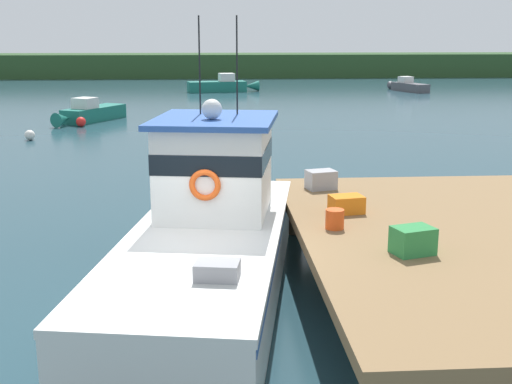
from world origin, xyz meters
TOP-DOWN VIEW (x-y plane):
  - ground_plane at (0.00, 0.00)m, footprint 200.00×200.00m
  - dock at (4.80, 0.00)m, footprint 6.00×9.00m
  - main_fishing_boat at (0.29, 0.94)m, footprint 3.81×9.97m
  - crate_single_by_cleat at (2.68, 3.42)m, footprint 0.69×0.58m
  - crate_stack_mid_dock at (2.84, 1.45)m, footprint 0.67×0.54m
  - crate_stack_near_edge at (3.37, -0.97)m, footprint 0.70×0.60m
  - bait_bucket at (2.43, 0.43)m, footprint 0.32×0.32m
  - moored_boat_near_channel at (16.04, 41.97)m, footprint 2.38×4.55m
  - moored_boat_off_the_point at (1.17, 42.38)m, footprint 5.79×2.30m
  - moored_boat_far_right at (-6.03, 24.61)m, footprint 3.21×4.87m
  - mooring_buoy_spare_mooring at (-7.52, 18.46)m, footprint 0.44×0.44m
  - mooring_buoy_channel_marker at (2.04, 14.42)m, footprint 0.35×0.35m
  - mooring_buoy_inshore at (-6.13, 22.62)m, footprint 0.48×0.48m
  - far_shoreline at (0.00, 62.00)m, footprint 120.00×8.00m

SIDE VIEW (x-z plane):
  - ground_plane at x=0.00m, z-range 0.00..0.00m
  - mooring_buoy_channel_marker at x=2.04m, z-range 0.00..0.35m
  - mooring_buoy_spare_mooring at x=-7.52m, z-range 0.00..0.44m
  - mooring_buoy_inshore at x=-6.13m, z-range 0.00..0.48m
  - moored_boat_near_channel at x=16.04m, z-range -0.18..0.97m
  - moored_boat_far_right at x=-6.03m, z-range -0.20..1.07m
  - moored_boat_off_the_point at x=1.17m, z-range -0.23..1.22m
  - main_fishing_boat at x=0.29m, z-range -1.39..3.41m
  - dock at x=4.80m, z-range 0.47..1.67m
  - far_shoreline at x=0.00m, z-range 0.00..2.40m
  - crate_stack_mid_dock at x=2.84m, z-range 1.20..1.53m
  - bait_bucket at x=2.43m, z-range 1.20..1.54m
  - crate_single_by_cleat at x=2.68m, z-range 1.20..1.61m
  - crate_stack_near_edge at x=3.37m, z-range 1.20..1.62m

